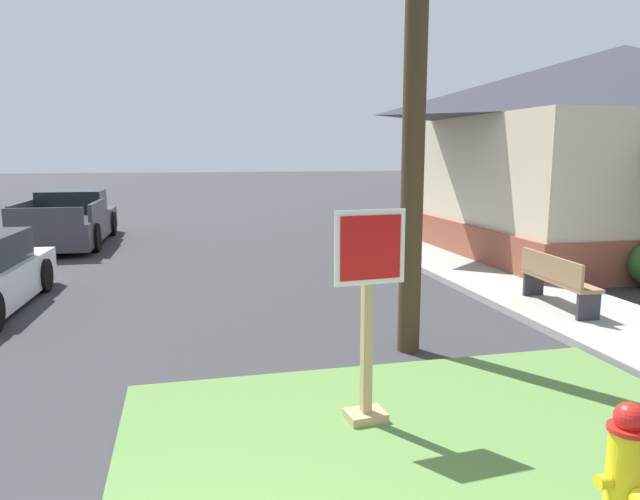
{
  "coord_description": "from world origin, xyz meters",
  "views": [
    {
      "loc": [
        0.23,
        -2.17,
        2.57
      ],
      "look_at": [
        1.84,
        4.7,
        1.39
      ],
      "focal_mm": 32.61,
      "sensor_mm": 36.0,
      "label": 1
    }
  ],
  "objects_px": {
    "fire_hydrant": "(624,480)",
    "street_bench": "(556,278)",
    "pickup_truck_charcoal": "(69,222)",
    "stop_sign": "(368,324)",
    "manhole_cover": "(166,440)"
  },
  "relations": [
    {
      "from": "street_bench",
      "to": "pickup_truck_charcoal",
      "type": "bearing_deg",
      "value": 132.63
    },
    {
      "from": "fire_hydrant",
      "to": "pickup_truck_charcoal",
      "type": "distance_m",
      "value": 16.03
    },
    {
      "from": "stop_sign",
      "to": "street_bench",
      "type": "distance_m",
      "value": 5.19
    },
    {
      "from": "stop_sign",
      "to": "manhole_cover",
      "type": "bearing_deg",
      "value": 174.62
    },
    {
      "from": "pickup_truck_charcoal",
      "to": "street_bench",
      "type": "xyz_separation_m",
      "value": [
        9.0,
        -9.77,
        -0.02
      ]
    },
    {
      "from": "pickup_truck_charcoal",
      "to": "street_bench",
      "type": "height_order",
      "value": "pickup_truck_charcoal"
    },
    {
      "from": "fire_hydrant",
      "to": "street_bench",
      "type": "bearing_deg",
      "value": 58.66
    },
    {
      "from": "fire_hydrant",
      "to": "pickup_truck_charcoal",
      "type": "xyz_separation_m",
      "value": [
        -5.86,
        14.92,
        0.07
      ]
    },
    {
      "from": "fire_hydrant",
      "to": "manhole_cover",
      "type": "height_order",
      "value": "fire_hydrant"
    },
    {
      "from": "pickup_truck_charcoal",
      "to": "stop_sign",
      "type": "bearing_deg",
      "value": -69.36
    },
    {
      "from": "fire_hydrant",
      "to": "street_bench",
      "type": "relative_size",
      "value": 0.56
    },
    {
      "from": "pickup_truck_charcoal",
      "to": "street_bench",
      "type": "bearing_deg",
      "value": -47.37
    },
    {
      "from": "pickup_truck_charcoal",
      "to": "fire_hydrant",
      "type": "bearing_deg",
      "value": -68.56
    },
    {
      "from": "fire_hydrant",
      "to": "manhole_cover",
      "type": "xyz_separation_m",
      "value": [
        -2.86,
        2.25,
        -0.54
      ]
    },
    {
      "from": "stop_sign",
      "to": "pickup_truck_charcoal",
      "type": "distance_m",
      "value": 13.73
    }
  ]
}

